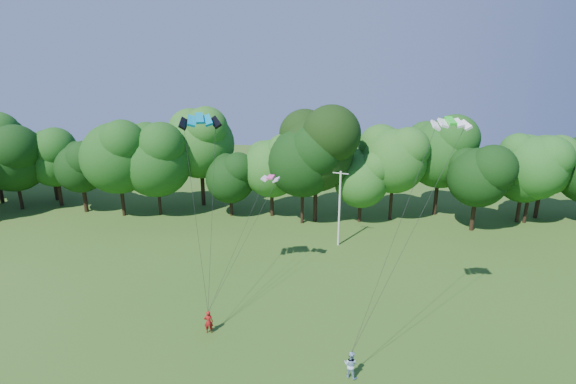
# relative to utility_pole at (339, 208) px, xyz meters

# --- Properties ---
(utility_pole) EXTENTS (1.62, 0.52, 8.28)m
(utility_pole) POSITION_rel_utility_pole_xyz_m (0.00, 0.00, 0.00)
(utility_pole) COLOR silver
(utility_pole) RESTS_ON ground
(kite_flyer_left) EXTENTS (0.73, 0.55, 1.83)m
(kite_flyer_left) POSITION_rel_utility_pole_xyz_m (-9.53, -17.08, -3.34)
(kite_flyer_left) COLOR #AB1616
(kite_flyer_left) RESTS_ON ground
(kite_flyer_right) EXTENTS (1.12, 1.01, 1.88)m
(kite_flyer_right) POSITION_rel_utility_pole_xyz_m (0.87, -20.75, -3.32)
(kite_flyer_right) COLOR #ACCFEF
(kite_flyer_right) RESTS_ON ground
(kite_teal) EXTENTS (3.26, 2.29, 0.73)m
(kite_teal) POSITION_rel_utility_pole_xyz_m (-10.85, -12.20, 11.05)
(kite_teal) COLOR #0586AC
(kite_teal) RESTS_ON ground
(kite_green) EXTENTS (2.52, 1.42, 0.46)m
(kite_green) POSITION_rel_utility_pole_xyz_m (6.70, -15.50, 11.62)
(kite_green) COLOR #22E229
(kite_green) RESTS_ON ground
(kite_pink) EXTENTS (1.70, 1.10, 0.25)m
(kite_pink) POSITION_rel_utility_pole_xyz_m (-6.07, -8.39, 5.55)
(kite_pink) COLOR #FF46A7
(kite_pink) RESTS_ON ground
(tree_back_west) EXTENTS (7.34, 7.34, 10.68)m
(tree_back_west) POSITION_rel_utility_pole_xyz_m (-39.67, 11.26, 2.41)
(tree_back_west) COLOR #342615
(tree_back_west) RESTS_ON ground
(tree_back_center) EXTENTS (9.76, 9.76, 14.20)m
(tree_back_center) POSITION_rel_utility_pole_xyz_m (-2.89, 6.98, 4.61)
(tree_back_center) COLOR black
(tree_back_center) RESTS_ON ground
(tree_back_east) EXTENTS (8.41, 8.41, 12.24)m
(tree_back_east) POSITION_rel_utility_pole_xyz_m (22.70, 9.23, 3.38)
(tree_back_east) COLOR black
(tree_back_east) RESTS_ON ground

